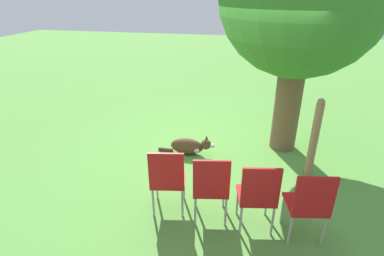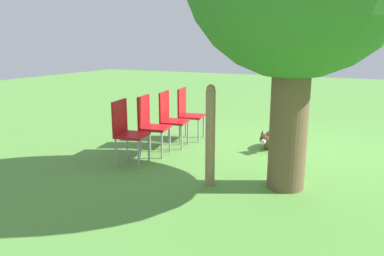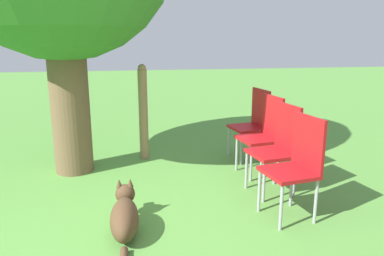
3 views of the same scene
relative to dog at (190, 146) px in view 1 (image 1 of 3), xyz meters
name	(u,v)px [view 1 (image 1 of 3)]	position (x,y,z in m)	size (l,w,h in m)	color
ground_plane	(222,148)	(-0.34, 0.55, -0.16)	(30.00, 30.00, 0.00)	#56933D
dog	(190,146)	(0.00, 0.00, 0.00)	(0.25, 1.04, 0.38)	#513823
fence_post	(314,138)	(0.26, 2.01, 0.50)	(0.12, 0.12, 1.30)	#937551
red_chair_0	(168,177)	(1.57, 0.04, 0.39)	(0.49, 0.51, 0.96)	#B21419
red_chair_1	(211,185)	(1.63, 0.61, 0.39)	(0.49, 0.51, 0.96)	#B21419
red_chair_2	(258,194)	(1.68, 1.17, 0.39)	(0.49, 0.51, 0.96)	#B21419
red_chair_3	(309,203)	(1.73, 1.74, 0.39)	(0.49, 0.51, 0.96)	#B21419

